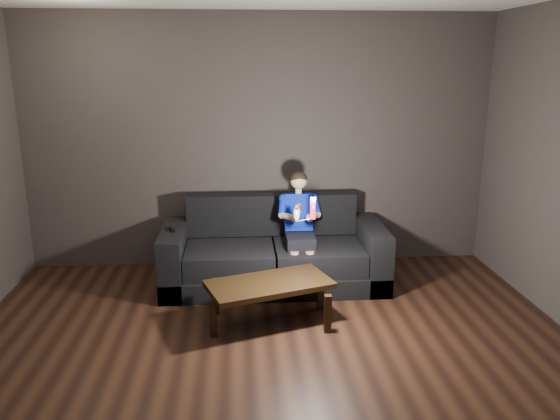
{
  "coord_description": "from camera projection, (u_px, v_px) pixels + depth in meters",
  "views": [
    {
      "loc": [
        -0.22,
        -3.35,
        2.17
      ],
      "look_at": [
        0.15,
        1.55,
        0.85
      ],
      "focal_mm": 35.0,
      "sensor_mm": 36.0,
      "label": 1
    }
  ],
  "objects": [
    {
      "name": "floor",
      "position": [
        275.0,
        385.0,
        3.8
      ],
      "size": [
        5.0,
        5.0,
        0.0
      ],
      "primitive_type": "plane",
      "color": "black",
      "rests_on": "ground"
    },
    {
      "name": "back_wall",
      "position": [
        260.0,
        143.0,
        5.86
      ],
      "size": [
        5.0,
        0.04,
        2.7
      ],
      "primitive_type": "cube",
      "color": "#3F3836",
      "rests_on": "ground"
    },
    {
      "name": "sofa",
      "position": [
        274.0,
        256.0,
        5.53
      ],
      "size": [
        2.21,
        0.95,
        0.85
      ],
      "color": "black",
      "rests_on": "floor"
    },
    {
      "name": "child",
      "position": [
        299.0,
        218.0,
        5.38
      ],
      "size": [
        0.42,
        0.51,
        1.02
      ],
      "color": "black",
      "rests_on": "sofa"
    },
    {
      "name": "wii_remote_red",
      "position": [
        313.0,
        208.0,
        4.95
      ],
      "size": [
        0.06,
        0.08,
        0.21
      ],
      "color": "#F21146",
      "rests_on": "child"
    },
    {
      "name": "nunchuk_white",
      "position": [
        297.0,
        213.0,
        4.96
      ],
      "size": [
        0.06,
        0.09,
        0.15
      ],
      "color": "silver",
      "rests_on": "child"
    },
    {
      "name": "wii_remote_black",
      "position": [
        172.0,
        229.0,
        5.3
      ],
      "size": [
        0.07,
        0.14,
        0.03
      ],
      "color": "black",
      "rests_on": "sofa"
    },
    {
      "name": "coffee_table",
      "position": [
        269.0,
        287.0,
        4.65
      ],
      "size": [
        1.15,
        0.83,
        0.38
      ],
      "color": "black",
      "rests_on": "floor"
    }
  ]
}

